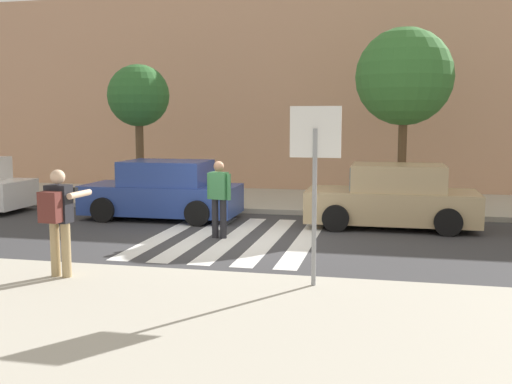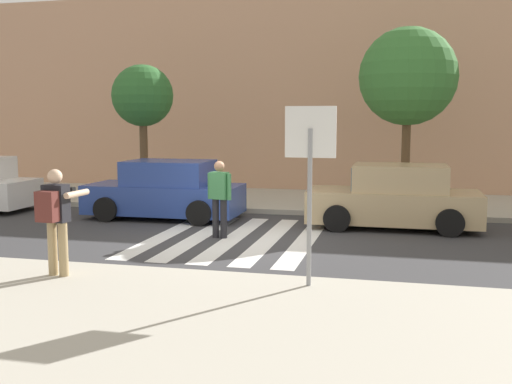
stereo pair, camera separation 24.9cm
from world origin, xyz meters
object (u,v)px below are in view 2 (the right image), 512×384
object	(u,v)px
stop_sign	(310,156)
parked_car_tan	(395,198)
pedestrian_crossing	(219,195)
street_tree_center	(408,77)
street_tree_west	(143,97)
parked_car_blue	(166,191)
photographer_with_backpack	(55,213)

from	to	relation	value
stop_sign	parked_car_tan	xyz separation A→B (m)	(1.20, 6.00, -1.39)
stop_sign	pedestrian_crossing	bearing A→B (deg)	124.14
pedestrian_crossing	street_tree_center	size ratio (longest dim) A/B	0.34
pedestrian_crossing	street_tree_west	distance (m)	6.20
street_tree_west	parked_car_blue	bearing A→B (deg)	-54.06
parked_car_blue	parked_car_tan	world-z (taller)	same
parked_car_tan	street_tree_center	xyz separation A→B (m)	(0.24, 2.42, 3.06)
pedestrian_crossing	parked_car_blue	bearing A→B (deg)	134.86
pedestrian_crossing	street_tree_west	world-z (taller)	street_tree_west
photographer_with_backpack	parked_car_tan	bearing A→B (deg)	50.85
stop_sign	parked_car_blue	bearing A→B (deg)	128.43
street_tree_west	street_tree_center	xyz separation A→B (m)	(7.78, 0.24, 0.49)
photographer_with_backpack	parked_car_blue	distance (m)	6.47
parked_car_blue	street_tree_center	xyz separation A→B (m)	(6.20, 2.42, 3.06)
street_tree_west	stop_sign	bearing A→B (deg)	-52.22
stop_sign	street_tree_center	distance (m)	8.70
photographer_with_backpack	pedestrian_crossing	world-z (taller)	photographer_with_backpack
stop_sign	photographer_with_backpack	world-z (taller)	stop_sign
stop_sign	street_tree_west	distance (m)	10.41
photographer_with_backpack	street_tree_west	bearing A→B (deg)	105.11
parked_car_blue	parked_car_tan	xyz separation A→B (m)	(5.96, 0.00, 0.00)
stop_sign	pedestrian_crossing	xyz separation A→B (m)	(-2.59, 3.81, -1.14)
parked_car_blue	parked_car_tan	distance (m)	5.96
pedestrian_crossing	street_tree_center	bearing A→B (deg)	48.78
photographer_with_backpack	pedestrian_crossing	size ratio (longest dim) A/B	1.00
parked_car_tan	pedestrian_crossing	bearing A→B (deg)	-150.07
stop_sign	street_tree_west	world-z (taller)	street_tree_west
parked_car_tan	parked_car_blue	bearing A→B (deg)	180.00
stop_sign	parked_car_tan	world-z (taller)	stop_sign
parked_car_blue	parked_car_tan	size ratio (longest dim) A/B	1.00
street_tree_west	street_tree_center	world-z (taller)	street_tree_center
pedestrian_crossing	parked_car_blue	size ratio (longest dim) A/B	0.42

